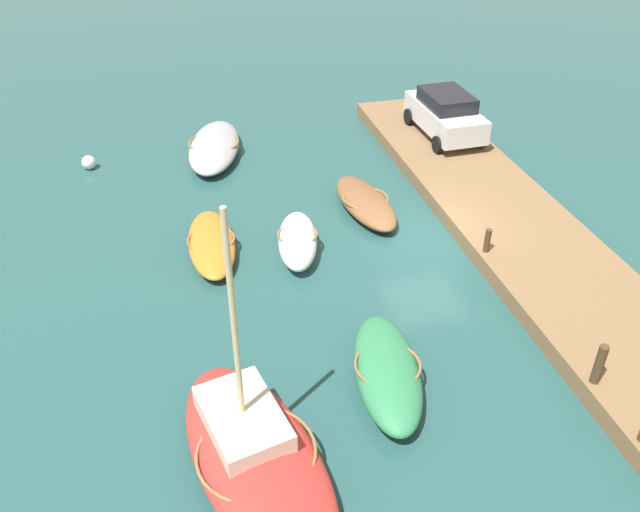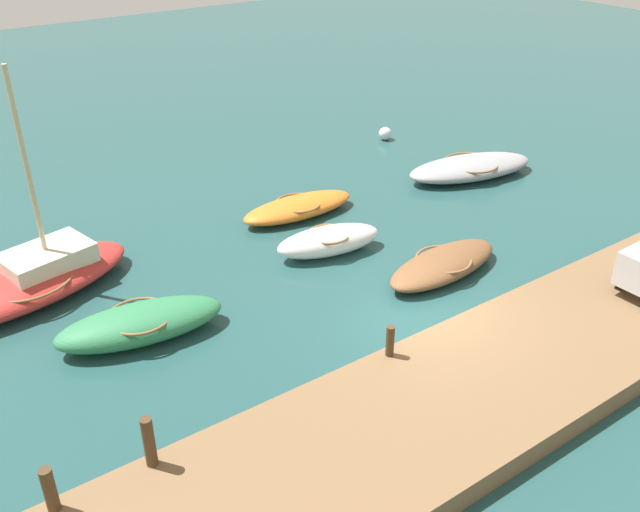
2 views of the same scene
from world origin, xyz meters
name	(u,v)px [view 2 (image 2 of 2)]	position (x,y,z in m)	size (l,w,h in m)	color
ground_plane	(421,325)	(0.00, 0.00, 0.00)	(84.00, 84.00, 0.00)	#234C4C
dock_platform	(506,373)	(0.00, -2.64, 0.26)	(20.45, 3.86, 0.52)	brown
dinghy_white	(329,241)	(0.23, 4.20, 0.41)	(3.29, 1.78, 0.80)	white
rowboat_green	(140,323)	(-5.77, 3.41, 0.40)	(4.13, 2.17, 0.79)	#2D7A4C
motorboat_grey	(470,167)	(7.64, 5.87, 0.35)	(5.12, 2.89, 0.69)	#939399
sailboat_red	(29,280)	(-7.38, 6.79, 0.48)	(6.04, 3.56, 5.88)	#B72D28
rowboat_brown	(443,264)	(2.09, 1.46, 0.31)	(3.96, 1.81, 0.60)	brown
rowboat_orange	(298,207)	(0.86, 6.74, 0.30)	(3.89, 1.55, 0.58)	orange
mooring_post_west	(50,490)	(-9.04, -0.96, 0.96)	(0.22, 0.22, 0.89)	#47331E
mooring_post_mid_west	(149,442)	(-7.32, -0.96, 1.04)	(0.21, 0.21, 1.05)	#47331E
mooring_post_mid_east	(390,341)	(-1.86, -0.96, 0.88)	(0.18, 0.18, 0.74)	#47331E
marker_buoy	(385,133)	(7.61, 10.56, 0.26)	(0.52, 0.52, 0.52)	silver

